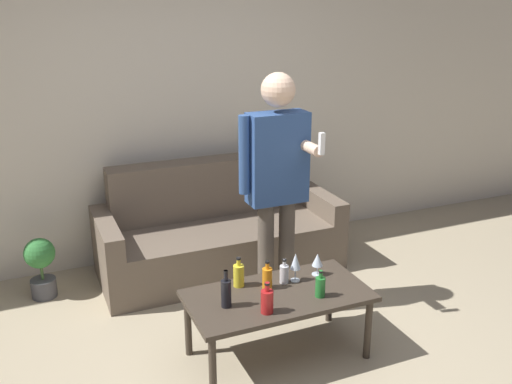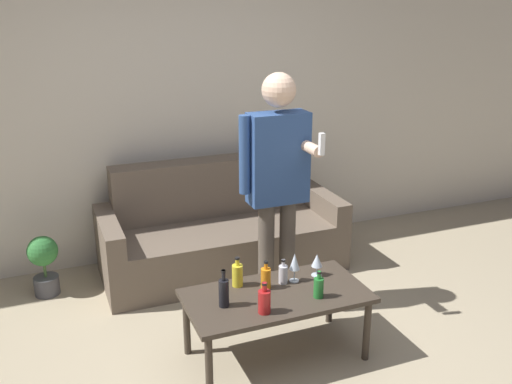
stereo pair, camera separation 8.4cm
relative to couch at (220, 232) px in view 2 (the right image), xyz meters
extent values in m
cube|color=beige|center=(-0.17, 0.47, 1.04)|extent=(8.00, 0.06, 2.70)
cube|color=#6B5B4C|center=(0.00, -0.17, -0.11)|extent=(1.66, 0.58, 0.40)
cube|color=#6B5B4C|center=(0.00, 0.23, 0.13)|extent=(1.66, 0.22, 0.87)
cube|color=#6B5B4C|center=(-0.90, -0.06, -0.02)|extent=(0.14, 0.80, 0.57)
cube|color=#6B5B4C|center=(0.90, -0.06, -0.02)|extent=(0.14, 0.80, 0.57)
cube|color=#3D3328|center=(-0.08, -1.34, 0.12)|extent=(1.12, 0.57, 0.03)
cylinder|color=#3D3328|center=(-0.59, -1.58, -0.10)|extent=(0.04, 0.04, 0.41)
cylinder|color=#3D3328|center=(0.43, -1.58, -0.10)|extent=(0.04, 0.04, 0.41)
cylinder|color=#3D3328|center=(-0.59, -1.10, -0.10)|extent=(0.04, 0.04, 0.41)
cylinder|color=#3D3328|center=(0.43, -1.10, -0.10)|extent=(0.04, 0.04, 0.41)
cylinder|color=#23752D|center=(0.14, -1.47, 0.20)|extent=(0.06, 0.06, 0.12)
cylinder|color=#23752D|center=(0.14, -1.47, 0.28)|extent=(0.02, 0.02, 0.05)
cylinder|color=black|center=(0.14, -1.47, 0.30)|extent=(0.03, 0.03, 0.01)
cylinder|color=black|center=(-0.42, -1.36, 0.22)|extent=(0.06, 0.06, 0.17)
cylinder|color=black|center=(-0.42, -1.36, 0.33)|extent=(0.02, 0.02, 0.06)
cylinder|color=black|center=(-0.42, -1.36, 0.36)|extent=(0.03, 0.03, 0.01)
cylinder|color=orange|center=(-0.11, -1.25, 0.20)|extent=(0.06, 0.06, 0.13)
cylinder|color=orange|center=(-0.11, -1.25, 0.29)|extent=(0.02, 0.02, 0.05)
cylinder|color=black|center=(-0.11, -1.25, 0.31)|extent=(0.03, 0.03, 0.01)
cylinder|color=silver|center=(0.01, -1.23, 0.19)|extent=(0.06, 0.06, 0.12)
cylinder|color=silver|center=(0.01, -1.23, 0.27)|extent=(0.02, 0.02, 0.05)
cylinder|color=black|center=(0.01, -1.23, 0.29)|extent=(0.02, 0.02, 0.01)
cylinder|color=#B21E1E|center=(-0.23, -1.51, 0.20)|extent=(0.07, 0.07, 0.14)
cylinder|color=#B21E1E|center=(-0.23, -1.51, 0.30)|extent=(0.03, 0.03, 0.05)
cylinder|color=black|center=(-0.23, -1.51, 0.32)|extent=(0.03, 0.03, 0.01)
cylinder|color=yellow|center=(-0.27, -1.15, 0.21)|extent=(0.07, 0.07, 0.14)
cylinder|color=yellow|center=(-0.27, -1.15, 0.30)|extent=(0.03, 0.03, 0.05)
cylinder|color=black|center=(-0.27, -1.15, 0.32)|extent=(0.03, 0.03, 0.01)
cylinder|color=silver|center=(0.26, -1.21, 0.14)|extent=(0.07, 0.07, 0.01)
cylinder|color=silver|center=(0.26, -1.21, 0.17)|extent=(0.01, 0.01, 0.06)
cone|color=silver|center=(0.26, -1.21, 0.24)|extent=(0.07, 0.07, 0.08)
cylinder|color=silver|center=(0.09, -1.23, 0.14)|extent=(0.06, 0.06, 0.01)
cylinder|color=silver|center=(0.09, -1.23, 0.18)|extent=(0.01, 0.01, 0.08)
cone|color=silver|center=(0.09, -1.23, 0.27)|extent=(0.07, 0.07, 0.11)
cylinder|color=brown|center=(0.08, -0.79, 0.11)|extent=(0.11, 0.11, 0.82)
cylinder|color=brown|center=(0.24, -0.79, 0.11)|extent=(0.11, 0.11, 0.82)
cube|color=#2D4C84|center=(0.16, -0.79, 0.82)|extent=(0.40, 0.18, 0.62)
sphere|color=beige|center=(0.16, -0.79, 1.28)|extent=(0.23, 0.23, 0.23)
cylinder|color=#2D4C84|center=(-0.08, -0.79, 0.87)|extent=(0.07, 0.07, 0.52)
cylinder|color=beige|center=(0.32, -0.93, 0.92)|extent=(0.07, 0.27, 0.07)
cube|color=white|center=(0.32, -1.10, 0.98)|extent=(0.03, 0.03, 0.14)
cylinder|color=#4C4C51|center=(-1.38, 0.04, -0.23)|extent=(0.19, 0.19, 0.14)
cylinder|color=#476B38|center=(-1.38, 0.04, -0.09)|extent=(0.02, 0.02, 0.14)
sphere|color=#337A38|center=(-1.38, 0.04, 0.05)|extent=(0.23, 0.23, 0.23)
camera|label=1|loc=(-1.41, -4.12, 1.84)|focal=40.00mm
camera|label=2|loc=(-1.34, -4.15, 1.84)|focal=40.00mm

